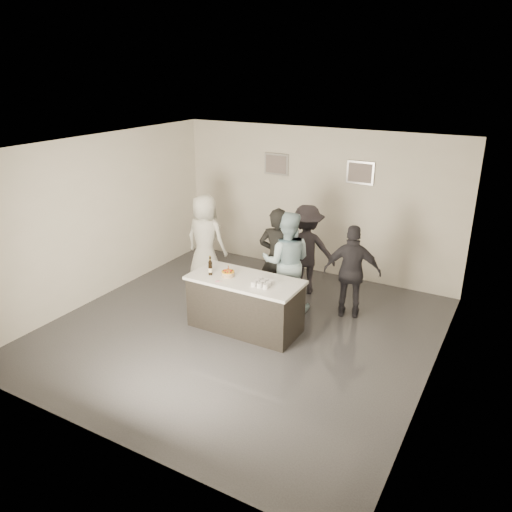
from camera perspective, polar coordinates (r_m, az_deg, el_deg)
name	(u,v)px	position (r m, az deg, el deg)	size (l,w,h in m)	color
floor	(241,330)	(8.39, -1.69, -8.43)	(6.00, 6.00, 0.00)	#3D3D42
ceiling	(239,148)	(7.40, -1.94, 12.27)	(6.00, 6.00, 0.00)	white
wall_back	(316,202)	(10.33, 6.84, 6.14)	(6.00, 0.04, 3.00)	silver
wall_front	(96,328)	(5.64, -17.87, -7.79)	(6.00, 0.04, 3.00)	silver
wall_left	(100,218)	(9.59, -17.40, 4.16)	(0.04, 6.00, 3.00)	silver
wall_right	(441,284)	(6.82, 20.37, -2.98)	(0.04, 6.00, 3.00)	silver
picture_left	(276,164)	(10.52, 2.35, 10.45)	(0.54, 0.04, 0.44)	#B2B2B7
picture_right	(360,173)	(9.85, 11.84, 9.31)	(0.54, 0.04, 0.44)	#B2B2B7
bar_counter	(245,304)	(8.24, -1.25, -5.48)	(1.86, 0.86, 0.90)	white
cake	(228,274)	(8.14, -3.21, -2.07)	(0.21, 0.21, 0.07)	#F4A519
beer_bottle_a	(210,264)	(8.32, -5.25, -0.90)	(0.07, 0.07, 0.26)	black
beer_bottle_b	(210,267)	(8.18, -5.26, -1.30)	(0.07, 0.07, 0.26)	black
tumbler_cluster	(263,283)	(7.80, 0.79, -3.08)	(0.30, 0.30, 0.08)	orange
candles	(217,281)	(7.98, -4.45, -2.85)	(0.24, 0.08, 0.01)	pink
person_main_black	(278,259)	(8.81, 2.47, -0.30)	(0.67, 0.44, 1.85)	black
person_main_blue	(287,262)	(8.73, 3.53, -0.66)	(0.88, 0.69, 1.81)	#A4C7D7
person_guest_left	(205,239)	(9.95, -5.80, 1.95)	(0.87, 0.57, 1.79)	white
person_guest_right	(352,272)	(8.65, 10.93, -1.80)	(0.97, 0.40, 1.65)	#2B2A31
person_guest_back	(306,249)	(9.46, 5.74, 0.75)	(1.11, 0.64, 1.73)	#28252C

